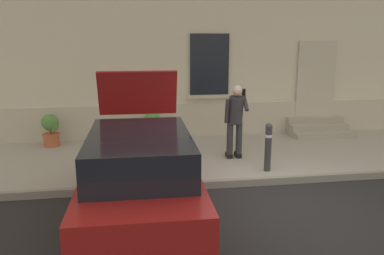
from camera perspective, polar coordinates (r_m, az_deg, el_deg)
The scene contains 11 objects.
ground_plane at distance 7.24m, azimuth 11.60°, elevation -11.04°, with size 80.00×80.00×0.00m, color #232326.
sidewalk at distance 9.72m, azimuth 5.94°, elevation -4.07°, with size 24.00×3.60×0.15m, color #99968E.
curb_edge at distance 8.03m, azimuth 9.30°, elevation -7.90°, with size 24.00×0.12×0.15m, color gray.
building_facade at distance 11.74m, azimuth 3.22°, elevation 16.95°, with size 24.00×1.52×7.50m.
entrance_stoop at distance 11.98m, azimuth 18.01°, elevation -0.07°, with size 1.73×0.96×0.48m.
hatchback_car_red at distance 6.28m, azimuth -7.63°, elevation -6.84°, with size 1.84×4.09×2.34m.
bollard_near_person at distance 8.33m, azimuth 11.17°, elevation -2.60°, with size 0.15×0.15×1.04m.
bollard_far_left at distance 7.86m, azimuth -11.89°, elevation -3.57°, with size 0.15×0.15×1.04m.
person_on_phone at distance 8.97m, azimuth 6.43°, elevation 1.54°, with size 0.51×0.51×1.74m.
planter_terracotta at distance 10.74m, azimuth -20.10°, elevation -0.23°, with size 0.44×0.44×0.86m.
planter_olive at distance 10.52m, azimuth -5.81°, elevation 0.24°, with size 0.44×0.44×0.86m.
Camera 1 is at (-2.40, -6.18, 2.92)m, focal length 36.16 mm.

